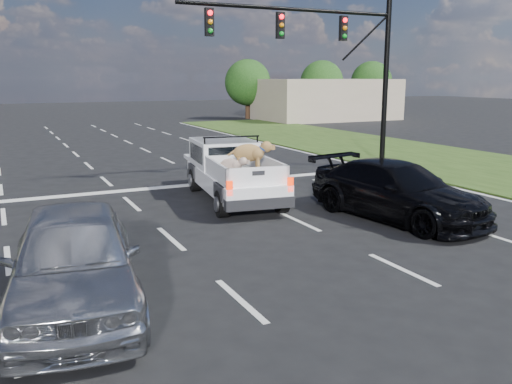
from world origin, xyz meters
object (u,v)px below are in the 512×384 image
silver_sedan (74,259)px  black_coupe (397,191)px  pickup_truck (232,170)px  traffic_signal (338,51)px

silver_sedan → black_coupe: 8.84m
silver_sedan → pickup_truck: bearing=57.3°
traffic_signal → pickup_truck: size_ratio=1.67×
silver_sedan → black_coupe: bearing=23.1°
black_coupe → pickup_truck: bearing=117.0°
pickup_truck → silver_sedan: 8.45m
pickup_truck → black_coupe: bearing=-45.9°
pickup_truck → traffic_signal: bearing=36.1°
silver_sedan → black_coupe: size_ratio=0.94×
traffic_signal → black_coupe: 8.83m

